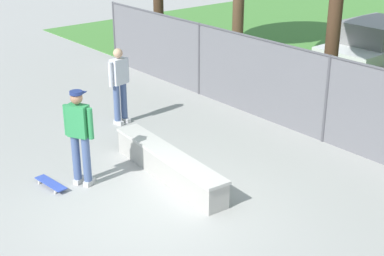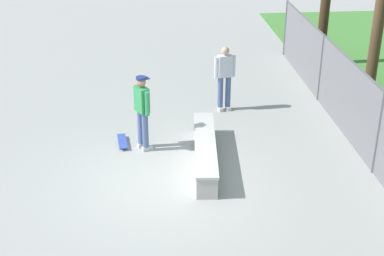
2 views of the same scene
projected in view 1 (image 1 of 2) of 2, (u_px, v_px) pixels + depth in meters
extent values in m
plane|color=#9E9E99|center=(155.00, 209.00, 9.67)|extent=(80.00, 80.00, 0.00)
cube|color=#A8A59E|center=(168.00, 166.00, 10.68)|extent=(3.21, 0.69, 0.47)
cube|color=beige|center=(168.00, 154.00, 10.58)|extent=(3.25, 0.74, 0.06)
cube|color=beige|center=(79.00, 180.00, 10.56)|extent=(0.22, 0.28, 0.10)
cube|color=beige|center=(89.00, 182.00, 10.49)|extent=(0.22, 0.28, 0.10)
cylinder|color=#475B89|center=(76.00, 157.00, 10.35)|extent=(0.15, 0.15, 0.88)
cylinder|color=#475B89|center=(87.00, 159.00, 10.27)|extent=(0.15, 0.15, 0.88)
cube|color=#2D8C4C|center=(78.00, 121.00, 10.03)|extent=(0.44, 0.37, 0.60)
cylinder|color=#2D8C4C|center=(67.00, 120.00, 10.12)|extent=(0.10, 0.10, 0.58)
cylinder|color=#2D8C4C|center=(90.00, 124.00, 9.95)|extent=(0.10, 0.10, 0.58)
sphere|color=#9E7051|center=(76.00, 98.00, 9.87)|extent=(0.22, 0.22, 0.22)
cylinder|color=navy|center=(76.00, 93.00, 9.83)|extent=(0.23, 0.23, 0.06)
cube|color=navy|center=(80.00, 92.00, 9.95)|extent=(0.23, 0.20, 0.02)
cube|color=#334CB2|center=(51.00, 183.00, 10.38)|extent=(0.82, 0.28, 0.02)
cube|color=#B2B2B7|center=(59.00, 189.00, 10.22)|extent=(0.07, 0.15, 0.02)
cube|color=#B2B2B7|center=(43.00, 179.00, 10.57)|extent=(0.07, 0.15, 0.02)
cylinder|color=silver|center=(55.00, 192.00, 10.17)|extent=(0.06, 0.04, 0.05)
cylinder|color=silver|center=(63.00, 189.00, 10.28)|extent=(0.06, 0.04, 0.05)
cylinder|color=silver|center=(39.00, 182.00, 10.52)|extent=(0.06, 0.04, 0.05)
cylinder|color=silver|center=(47.00, 179.00, 10.64)|extent=(0.06, 0.04, 0.05)
cylinder|color=#4C4C51|center=(114.00, 32.00, 18.01)|extent=(0.07, 0.07, 1.96)
cylinder|color=#4C4C51|center=(199.00, 59.00, 15.01)|extent=(0.07, 0.07, 1.96)
cylinder|color=#4C4C51|center=(326.00, 99.00, 12.00)|extent=(0.07, 0.07, 1.96)
cylinder|color=#4C4C51|center=(330.00, 56.00, 11.64)|extent=(16.88, 0.05, 0.05)
cube|color=slate|center=(326.00, 99.00, 12.00)|extent=(16.88, 0.01, 1.96)
cylinder|color=#47301E|center=(333.00, 31.00, 12.71)|extent=(0.32, 0.32, 4.36)
cube|color=silver|center=(379.00, 53.00, 16.85)|extent=(1.88, 4.24, 0.70)
cube|color=gray|center=(379.00, 31.00, 16.51)|extent=(1.64, 2.13, 0.64)
cylinder|color=black|center=(375.00, 51.00, 18.40)|extent=(0.23, 0.64, 0.64)
cylinder|color=black|center=(327.00, 65.00, 16.83)|extent=(0.23, 0.64, 0.64)
cylinder|color=black|center=(380.00, 79.00, 15.57)|extent=(0.23, 0.64, 0.64)
cube|color=beige|center=(126.00, 120.00, 13.43)|extent=(0.27, 0.15, 0.10)
cube|color=beige|center=(119.00, 122.00, 13.27)|extent=(0.27, 0.15, 0.10)
cylinder|color=#475B89|center=(124.00, 100.00, 13.26)|extent=(0.15, 0.15, 0.88)
cylinder|color=#475B89|center=(117.00, 103.00, 13.11)|extent=(0.15, 0.15, 0.88)
cube|color=silver|center=(119.00, 71.00, 12.90)|extent=(0.28, 0.41, 0.60)
cylinder|color=silver|center=(127.00, 70.00, 13.08)|extent=(0.10, 0.10, 0.58)
cylinder|color=silver|center=(111.00, 75.00, 12.73)|extent=(0.10, 0.10, 0.58)
sphere|color=tan|center=(118.00, 53.00, 12.74)|extent=(0.22, 0.22, 0.22)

